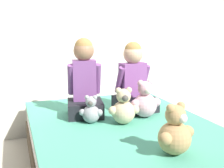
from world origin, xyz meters
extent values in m
cube|color=silver|center=(0.00, 1.14, 1.25)|extent=(8.00, 0.06, 2.50)
cube|color=#473828|center=(0.00, 0.00, 0.12)|extent=(1.44, 1.98, 0.23)
cube|color=silver|center=(0.00, 0.00, 0.32)|extent=(1.41, 1.94, 0.18)
cube|color=#4CA384|center=(0.00, 0.00, 0.42)|extent=(1.42, 1.96, 0.03)
cube|color=black|center=(-0.23, 0.32, 0.51)|extent=(0.35, 0.36, 0.13)
cube|color=#7F4789|center=(-0.22, 0.37, 0.75)|extent=(0.22, 0.17, 0.36)
sphere|color=#9E7051|center=(-0.22, 0.37, 1.01)|extent=(0.18, 0.18, 0.18)
sphere|color=#A37A42|center=(-0.22, 0.37, 1.04)|extent=(0.16, 0.16, 0.16)
cylinder|color=#7F4789|center=(-0.34, 0.39, 0.76)|extent=(0.08, 0.16, 0.29)
cylinder|color=#7F4789|center=(-0.11, 0.35, 0.76)|extent=(0.08, 0.16, 0.29)
cube|color=black|center=(0.25, 0.32, 0.51)|extent=(0.37, 0.37, 0.13)
cube|color=#7F4789|center=(0.24, 0.37, 0.73)|extent=(0.26, 0.15, 0.31)
sphere|color=#DBAD89|center=(0.24, 0.37, 0.97)|extent=(0.18, 0.18, 0.18)
sphere|color=#A37A42|center=(0.24, 0.37, 1.00)|extent=(0.16, 0.16, 0.16)
cylinder|color=#7F4789|center=(0.10, 0.35, 0.74)|extent=(0.07, 0.14, 0.25)
cylinder|color=#7F4789|center=(0.38, 0.39, 0.74)|extent=(0.07, 0.14, 0.25)
sphere|color=#939399|center=(-0.23, 0.13, 0.51)|extent=(0.15, 0.15, 0.15)
sphere|color=#939399|center=(-0.23, 0.13, 0.62)|extent=(0.09, 0.09, 0.09)
sphere|color=#4C4742|center=(-0.25, 0.09, 0.61)|extent=(0.04, 0.04, 0.04)
sphere|color=#939399|center=(-0.26, 0.14, 0.65)|extent=(0.04, 0.04, 0.04)
sphere|color=#939399|center=(-0.20, 0.12, 0.65)|extent=(0.04, 0.04, 0.04)
sphere|color=#939399|center=(-0.30, 0.14, 0.53)|extent=(0.06, 0.06, 0.06)
sphere|color=#939399|center=(-0.18, 0.09, 0.53)|extent=(0.06, 0.06, 0.06)
sphere|color=#DBA3B2|center=(0.25, 0.12, 0.54)|extent=(0.21, 0.21, 0.21)
sphere|color=#DBA3B2|center=(0.25, 0.12, 0.69)|extent=(0.13, 0.13, 0.13)
sphere|color=white|center=(0.25, 0.06, 0.69)|extent=(0.06, 0.06, 0.06)
sphere|color=#DBA3B2|center=(0.20, 0.12, 0.74)|extent=(0.05, 0.05, 0.05)
sphere|color=#DBA3B2|center=(0.29, 0.12, 0.74)|extent=(0.05, 0.05, 0.05)
sphere|color=#DBA3B2|center=(0.15, 0.10, 0.57)|extent=(0.08, 0.08, 0.08)
sphere|color=#DBA3B2|center=(0.35, 0.10, 0.57)|extent=(0.08, 0.08, 0.08)
sphere|color=#D1B78E|center=(0.01, 0.02, 0.53)|extent=(0.19, 0.19, 0.19)
sphere|color=#D1B78E|center=(0.01, 0.02, 0.67)|extent=(0.12, 0.12, 0.12)
sphere|color=#4C4742|center=(0.00, -0.03, 0.66)|extent=(0.05, 0.05, 0.05)
sphere|color=#D1B78E|center=(-0.03, 0.03, 0.72)|extent=(0.05, 0.05, 0.05)
sphere|color=#D1B78E|center=(0.05, 0.01, 0.72)|extent=(0.05, 0.05, 0.05)
sphere|color=#D1B78E|center=(-0.08, 0.02, 0.56)|extent=(0.07, 0.07, 0.07)
sphere|color=#D1B78E|center=(0.09, -0.01, 0.56)|extent=(0.07, 0.07, 0.07)
sphere|color=tan|center=(0.09, -0.60, 0.54)|extent=(0.20, 0.20, 0.20)
sphere|color=tan|center=(0.09, -0.60, 0.69)|extent=(0.13, 0.13, 0.13)
sphere|color=white|center=(0.11, -0.66, 0.68)|extent=(0.06, 0.06, 0.06)
sphere|color=tan|center=(0.05, -0.62, 0.74)|extent=(0.05, 0.05, 0.05)
sphere|color=tan|center=(0.13, -0.59, 0.74)|extent=(0.05, 0.05, 0.05)
sphere|color=tan|center=(0.00, -0.65, 0.57)|extent=(0.08, 0.08, 0.08)
sphere|color=tan|center=(0.19, -0.60, 0.57)|extent=(0.08, 0.08, 0.08)
camera|label=1|loc=(-0.81, -2.00, 1.20)|focal=45.00mm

